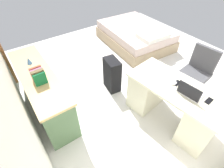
{
  "coord_description": "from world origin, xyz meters",
  "views": [
    {
      "loc": [
        -2.09,
        1.96,
        2.43
      ],
      "look_at": [
        -0.46,
        0.81,
        0.6
      ],
      "focal_mm": 27.65,
      "sensor_mm": 36.0,
      "label": 1
    }
  ],
  "objects_px": {
    "desk": "(172,103)",
    "figurine_small": "(29,61)",
    "credenza": "(43,92)",
    "bed": "(135,36)",
    "cell_phone_near_laptop": "(209,101)",
    "office_chair": "(195,75)",
    "suitcase_black": "(112,75)",
    "computer_mouse": "(174,83)",
    "laptop": "(190,92)",
    "cell_phone_by_mouse": "(177,83)"
  },
  "relations": [
    {
      "from": "desk",
      "to": "figurine_small",
      "type": "xyz_separation_m",
      "value": [
        1.75,
        1.56,
        0.44
      ]
    },
    {
      "from": "desk",
      "to": "credenza",
      "type": "relative_size",
      "value": 0.84
    },
    {
      "from": "bed",
      "to": "cell_phone_near_laptop",
      "type": "height_order",
      "value": "cell_phone_near_laptop"
    },
    {
      "from": "cell_phone_near_laptop",
      "to": "figurine_small",
      "type": "distance_m",
      "value": 2.73
    },
    {
      "from": "office_chair",
      "to": "suitcase_black",
      "type": "bearing_deg",
      "value": 50.28
    },
    {
      "from": "desk",
      "to": "office_chair",
      "type": "bearing_deg",
      "value": -76.87
    },
    {
      "from": "office_chair",
      "to": "figurine_small",
      "type": "height_order",
      "value": "office_chair"
    },
    {
      "from": "computer_mouse",
      "to": "figurine_small",
      "type": "height_order",
      "value": "figurine_small"
    },
    {
      "from": "cell_phone_near_laptop",
      "to": "laptop",
      "type": "bearing_deg",
      "value": 22.27
    },
    {
      "from": "suitcase_black",
      "to": "computer_mouse",
      "type": "xyz_separation_m",
      "value": [
        -1.09,
        -0.33,
        0.42
      ]
    },
    {
      "from": "suitcase_black",
      "to": "laptop",
      "type": "bearing_deg",
      "value": -158.49
    },
    {
      "from": "office_chair",
      "to": "credenza",
      "type": "xyz_separation_m",
      "value": [
        1.23,
        2.41,
        -0.03
      ]
    },
    {
      "from": "cell_phone_near_laptop",
      "to": "cell_phone_by_mouse",
      "type": "xyz_separation_m",
      "value": [
        0.47,
        0.06,
        0.0
      ]
    },
    {
      "from": "cell_phone_by_mouse",
      "to": "cell_phone_near_laptop",
      "type": "bearing_deg",
      "value": 176.93
    },
    {
      "from": "credenza",
      "to": "cell_phone_near_laptop",
      "type": "distance_m",
      "value": 2.51
    },
    {
      "from": "office_chair",
      "to": "cell_phone_by_mouse",
      "type": "xyz_separation_m",
      "value": [
        -0.14,
        0.8,
        0.33
      ]
    },
    {
      "from": "laptop",
      "to": "cell_phone_near_laptop",
      "type": "xyz_separation_m",
      "value": [
        -0.22,
        -0.12,
        -0.04
      ]
    },
    {
      "from": "figurine_small",
      "to": "cell_phone_near_laptop",
      "type": "bearing_deg",
      "value": -142.21
    },
    {
      "from": "desk",
      "to": "computer_mouse",
      "type": "height_order",
      "value": "computer_mouse"
    },
    {
      "from": "credenza",
      "to": "cell_phone_by_mouse",
      "type": "bearing_deg",
      "value": -130.25
    },
    {
      "from": "bed",
      "to": "suitcase_black",
      "type": "distance_m",
      "value": 1.89
    },
    {
      "from": "credenza",
      "to": "figurine_small",
      "type": "xyz_separation_m",
      "value": [
        0.33,
        0.0,
        0.44
      ]
    },
    {
      "from": "credenza",
      "to": "figurine_small",
      "type": "distance_m",
      "value": 0.55
    },
    {
      "from": "suitcase_black",
      "to": "figurine_small",
      "type": "bearing_deg",
      "value": 73.1
    },
    {
      "from": "office_chair",
      "to": "desk",
      "type": "bearing_deg",
      "value": 103.13
    },
    {
      "from": "desk",
      "to": "suitcase_black",
      "type": "height_order",
      "value": "desk"
    },
    {
      "from": "office_chair",
      "to": "suitcase_black",
      "type": "relative_size",
      "value": 1.41
    },
    {
      "from": "suitcase_black",
      "to": "cell_phone_by_mouse",
      "type": "xyz_separation_m",
      "value": [
        -1.11,
        -0.37,
        0.41
      ]
    },
    {
      "from": "suitcase_black",
      "to": "cell_phone_near_laptop",
      "type": "xyz_separation_m",
      "value": [
        -1.58,
        -0.43,
        0.41
      ]
    },
    {
      "from": "bed",
      "to": "suitcase_black",
      "type": "xyz_separation_m",
      "value": [
        -1.09,
        1.54,
        0.09
      ]
    },
    {
      "from": "computer_mouse",
      "to": "cell_phone_near_laptop",
      "type": "height_order",
      "value": "computer_mouse"
    },
    {
      "from": "bed",
      "to": "laptop",
      "type": "height_order",
      "value": "laptop"
    },
    {
      "from": "desk",
      "to": "laptop",
      "type": "bearing_deg",
      "value": 178.51
    },
    {
      "from": "desk",
      "to": "laptop",
      "type": "relative_size",
      "value": 4.51
    },
    {
      "from": "bed",
      "to": "cell_phone_near_laptop",
      "type": "distance_m",
      "value": 2.93
    },
    {
      "from": "suitcase_black",
      "to": "credenza",
      "type": "bearing_deg",
      "value": 86.61
    },
    {
      "from": "credenza",
      "to": "bed",
      "type": "xyz_separation_m",
      "value": [
        0.84,
        -2.78,
        -0.14
      ]
    },
    {
      "from": "credenza",
      "to": "desk",
      "type": "bearing_deg",
      "value": -132.33
    },
    {
      "from": "bed",
      "to": "laptop",
      "type": "distance_m",
      "value": 2.79
    },
    {
      "from": "computer_mouse",
      "to": "cell_phone_near_laptop",
      "type": "xyz_separation_m",
      "value": [
        -0.48,
        -0.11,
        -0.01
      ]
    },
    {
      "from": "laptop",
      "to": "figurine_small",
      "type": "bearing_deg",
      "value": 38.79
    },
    {
      "from": "office_chair",
      "to": "bed",
      "type": "height_order",
      "value": "office_chair"
    },
    {
      "from": "office_chair",
      "to": "computer_mouse",
      "type": "bearing_deg",
      "value": 98.34
    },
    {
      "from": "office_chair",
      "to": "computer_mouse",
      "type": "height_order",
      "value": "office_chair"
    },
    {
      "from": "credenza",
      "to": "cell_phone_by_mouse",
      "type": "height_order",
      "value": "credenza"
    },
    {
      "from": "computer_mouse",
      "to": "laptop",
      "type": "bearing_deg",
      "value": 170.98
    },
    {
      "from": "office_chair",
      "to": "credenza",
      "type": "relative_size",
      "value": 0.52
    },
    {
      "from": "office_chair",
      "to": "cell_phone_by_mouse",
      "type": "distance_m",
      "value": 0.87
    },
    {
      "from": "office_chair",
      "to": "bed",
      "type": "relative_size",
      "value": 0.47
    },
    {
      "from": "bed",
      "to": "cell_phone_by_mouse",
      "type": "xyz_separation_m",
      "value": [
        -2.2,
        1.17,
        0.5
      ]
    }
  ]
}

